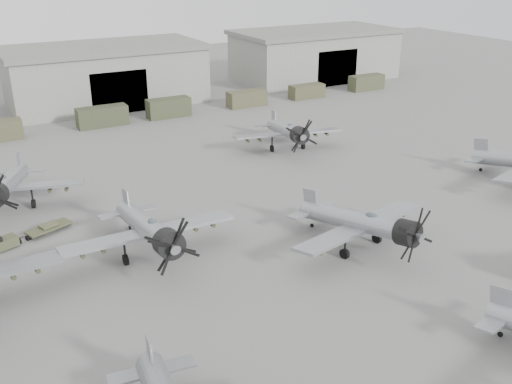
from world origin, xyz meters
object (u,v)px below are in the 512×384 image
Objects in this scene: aircraft_mid_1 at (150,230)px; aircraft_far_1 at (288,131)px; aircraft_far_0 at (6,185)px; aircraft_mid_2 at (364,224)px; tug_trailer at (22,237)px.

aircraft_mid_1 reaches higher than aircraft_far_1.
aircraft_mid_1 is 16.73m from aircraft_far_0.
aircraft_mid_2 reaches higher than tug_trailer.
aircraft_mid_2 is (14.64, -6.74, -0.09)m from aircraft_mid_1.
tug_trailer is (-8.13, 7.55, -1.93)m from aircraft_mid_1.
aircraft_far_0 is 1.03× the size of aircraft_far_1.
aircraft_mid_1 is 1.00× the size of aircraft_far_0.
tug_trailer is at bearing -71.98° from aircraft_far_0.
aircraft_mid_1 is 1.03× the size of aircraft_far_1.
tug_trailer is at bearing 136.28° from aircraft_mid_2.
aircraft_far_1 is (22.47, 16.62, -0.11)m from aircraft_mid_1.
aircraft_mid_1 is 2.05× the size of tug_trailer.
aircraft_mid_2 is at bearing -25.35° from aircraft_far_0.
aircraft_mid_2 is 26.94m from tug_trailer.
aircraft_far_0 reaches higher than aircraft_mid_2.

